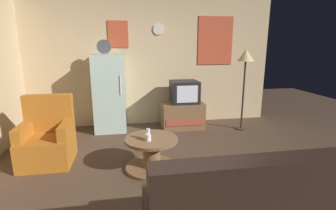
# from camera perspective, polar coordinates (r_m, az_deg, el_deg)

# --- Properties ---
(ground_plane) EXTENTS (12.00, 12.00, 0.00)m
(ground_plane) POSITION_cam_1_polar(r_m,az_deg,el_deg) (3.38, 0.71, -16.13)
(ground_plane) COLOR #4C3828
(wall_with_art) EXTENTS (5.20, 0.12, 2.75)m
(wall_with_art) POSITION_cam_1_polar(r_m,az_deg,el_deg) (5.38, -3.90, 10.34)
(wall_with_art) COLOR #D1B284
(wall_with_art) RESTS_ON ground_plane
(fridge) EXTENTS (0.60, 0.62, 1.77)m
(fridge) POSITION_cam_1_polar(r_m,az_deg,el_deg) (5.06, -13.11, 2.67)
(fridge) COLOR silver
(fridge) RESTS_ON ground_plane
(tv_stand) EXTENTS (0.84, 0.53, 0.53)m
(tv_stand) POSITION_cam_1_polar(r_m,az_deg,el_deg) (5.18, 3.27, -2.31)
(tv_stand) COLOR brown
(tv_stand) RESTS_ON ground_plane
(crt_tv) EXTENTS (0.54, 0.51, 0.44)m
(crt_tv) POSITION_cam_1_polar(r_m,az_deg,el_deg) (5.08, 3.73, 3.00)
(crt_tv) COLOR black
(crt_tv) RESTS_ON tv_stand
(standing_lamp) EXTENTS (0.32, 0.32, 1.59)m
(standing_lamp) POSITION_cam_1_polar(r_m,az_deg,el_deg) (5.13, 17.18, 9.37)
(standing_lamp) COLOR #332D28
(standing_lamp) RESTS_ON ground_plane
(coffee_table) EXTENTS (0.72, 0.72, 0.45)m
(coffee_table) POSITION_cam_1_polar(r_m,az_deg,el_deg) (3.51, -3.73, -10.90)
(coffee_table) COLOR brown
(coffee_table) RESTS_ON ground_plane
(wine_glass) EXTENTS (0.05, 0.05, 0.15)m
(wine_glass) POSITION_cam_1_polar(r_m,az_deg,el_deg) (3.36, -4.53, -6.57)
(wine_glass) COLOR silver
(wine_glass) RESTS_ON coffee_table
(mug_ceramic_white) EXTENTS (0.08, 0.08, 0.09)m
(mug_ceramic_white) POSITION_cam_1_polar(r_m,az_deg,el_deg) (3.32, -4.52, -7.35)
(mug_ceramic_white) COLOR silver
(mug_ceramic_white) RESTS_ON coffee_table
(armchair) EXTENTS (0.68, 0.68, 0.96)m
(armchair) POSITION_cam_1_polar(r_m,az_deg,el_deg) (4.06, -25.62, -7.08)
(armchair) COLOR #B2661E
(armchair) RESTS_ON ground_plane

